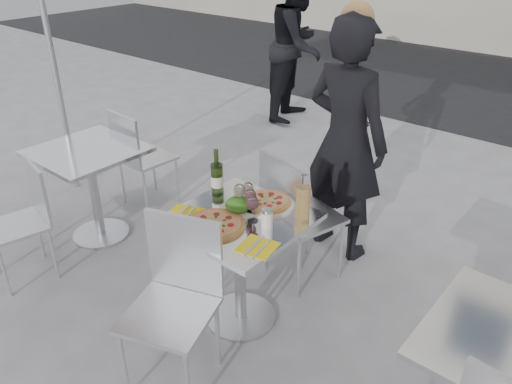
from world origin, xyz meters
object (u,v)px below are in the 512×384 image
Objects in this scene: napkin_left at (184,213)px; salad_plate at (238,206)px; side_table_right at (509,381)px; carafe at (303,203)px; side_table_left at (91,175)px; wineglass_white_a at (239,192)px; chair_far at (293,210)px; chair_near at (177,289)px; woman_diner at (346,141)px; pedestrian_a at (297,45)px; side_chair_lnear at (27,212)px; wine_bottle at (217,177)px; main_table at (240,248)px; sugar_shaker at (267,218)px; wineglass_white_b at (248,190)px; side_chair_lfar at (137,152)px; pizza_far at (267,202)px; napkin_right at (257,247)px; pizza_near at (215,224)px; wineglass_red_a at (250,197)px; wineglass_red_b at (253,204)px.

salad_plate is at bearing 24.77° from napkin_left.
carafe reaches higher than side_table_right.
side_table_right is at bearing 0.00° from side_table_left.
salad_plate is 1.40× the size of wineglass_white_a.
chair_near is at bearing 106.73° from chair_far.
chair_near is at bearing -82.43° from wineglass_white_a.
woman_diner is 2.96m from pedestrian_a.
side_table_right is 4.76× the size of wineglass_white_a.
salad_plate is at bearing 35.87° from side_chair_lnear.
woman_diner is 1.01m from wineglass_white_a.
carafe is (0.58, 0.07, 0.00)m from wine_bottle.
main_table is 7.01× the size of sugar_shaker.
side_chair_lnear is 1.56m from wineglass_white_a.
chair_near is 0.70m from wineglass_white_b.
side_chair_lfar is 2.77× the size of pizza_far.
carafe is (1.80, 0.19, 0.33)m from side_table_left.
pedestrian_a reaches higher than napkin_right.
chair_far is 2.85× the size of pizza_near.
salad_plate is at bearing -158.20° from wineglass_red_a.
sugar_shaker reaches higher than napkin_right.
wineglass_white_a and wineglass_red_a have the same top height.
side_table_left is 1.57m from pizza_far.
napkin_right is (1.71, 0.40, 0.26)m from side_chair_lnear.
side_table_right is at bearing -1.74° from salad_plate.
side_chair_lnear is 1.54m from salad_plate.
carafe is at bearing 22.35° from salad_plate.
main_table is at bearing -147.58° from carafe.
woman_diner is at bearing 85.53° from wineglass_white_b.
pedestrian_a is at bearing 120.68° from wineglass_white_a.
side_table_left is at bearing 180.00° from main_table.
wineglass_red_a is at bearing 138.80° from wineglass_red_b.
side_chair_lnear is at bearing -149.52° from wine_bottle.
side_chair_lfar reaches higher than napkin_right.
pizza_far is at bearing 174.61° from carafe.
napkin_right is at bearing -94.80° from carafe.
wine_bottle is 1.40× the size of napkin_right.
side_table_right is at bearing -3.25° from napkin_right.
wineglass_white_a is (-0.25, 0.06, 0.06)m from sugar_shaker.
pizza_far is (1.65, -0.31, 0.25)m from side_chair_lfar.
wineglass_white_b is at bearing 90.52° from woman_diner.
carafe reaches higher than pizza_far.
pizza_near is 2.10× the size of wineglass_red_a.
side_chair_lfar is 0.48× the size of pedestrian_a.
napkin_right is (-1.23, -0.16, 0.21)m from side_table_right.
wine_bottle reaches higher than side_table_left.
woman_diner is 16.39× the size of sugar_shaker.
side_table_right is 1.82m from wine_bottle.
wineglass_red_b reaches higher than pizza_far.
pizza_near is 2.10× the size of wineglass_white_b.
side_chair_lnear is 1.48m from pizza_near.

